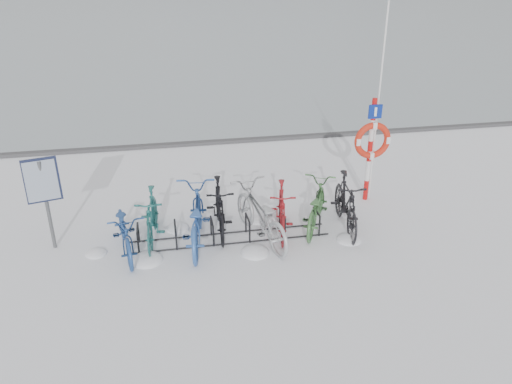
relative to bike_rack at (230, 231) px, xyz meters
The scene contains 14 objects.
ground 0.18m from the bike_rack, ahead, with size 900.00×900.00×0.00m, color white.
quay_edge 5.90m from the bike_rack, 90.00° to the left, with size 400.00×0.25×0.10m, color #3F3F42.
bike_rack is the anchor object (origin of this frame).
info_board 3.63m from the bike_rack, behind, with size 0.66×0.38×1.86m.
lifebuoy_station 3.83m from the bike_rack, 19.12° to the left, with size 0.85×0.23×4.39m.
bike_0 2.05m from the bike_rack, behind, with size 0.65×1.86×0.98m, color navy.
bike_1 1.58m from the bike_rack, 170.00° to the left, with size 0.51×1.80×1.08m, color #1D5C5A.
bike_2 0.78m from the bike_rack, behind, with size 0.77×2.21×1.16m, color #2F5BA8.
bike_3 0.57m from the bike_rack, 111.88° to the left, with size 0.53×1.87×1.13m, color black.
bike_4 0.72m from the bike_rack, ahead, with size 0.76×2.17×1.14m, color #9EA2A6.
bike_5 1.15m from the bike_rack, ahead, with size 0.50×1.77×1.06m, color maroon.
bike_6 1.88m from the bike_rack, ahead, with size 0.66×1.90×0.99m, color #3C6E39.
bike_7 2.47m from the bike_rack, ahead, with size 0.56×1.97×1.18m, color black.
snow_drifts 0.28m from the bike_rack, 148.48° to the right, with size 5.41×1.89×0.21m.
Camera 1 is at (-1.18, -8.70, 5.06)m, focal length 35.00 mm.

